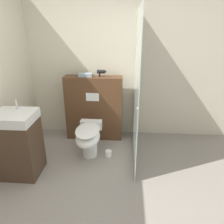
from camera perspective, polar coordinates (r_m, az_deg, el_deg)
ground_plane at (r=2.71m, az=-4.89°, el=-24.71°), size 12.00×12.00×0.00m
wall_back at (r=3.91m, az=-0.96°, el=11.61°), size 8.00×0.06×2.50m
partition_panel at (r=3.89m, az=-4.70°, el=1.02°), size 0.99×0.26×1.14m
shower_glass at (r=3.20m, az=6.42°, el=6.17°), size 0.04×1.44×2.19m
toilet at (r=3.38m, az=-6.12°, el=-6.68°), size 0.36×0.68×0.52m
sink_vanity at (r=3.23m, az=-23.23°, el=-7.71°), size 0.53×0.47×1.06m
hair_drier at (r=3.68m, az=-2.77°, el=10.42°), size 0.16×0.06×0.12m
folded_towel at (r=3.73m, az=-6.92°, el=9.59°), size 0.23×0.12×0.06m
spare_toilet_roll at (r=3.54m, az=-0.94°, el=-10.76°), size 0.10×0.10×0.09m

